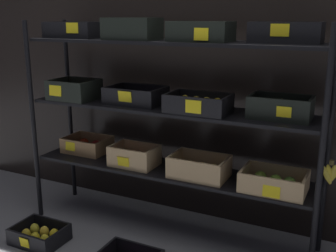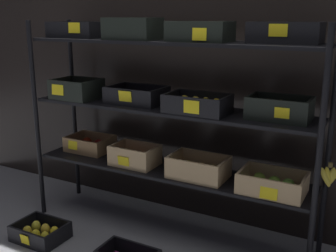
{
  "view_description": "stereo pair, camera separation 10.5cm",
  "coord_description": "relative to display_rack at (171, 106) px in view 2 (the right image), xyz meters",
  "views": [
    {
      "loc": [
        1.12,
        -2.28,
        1.42
      ],
      "look_at": [
        0.0,
        0.0,
        0.74
      ],
      "focal_mm": 44.2,
      "sensor_mm": 36.0,
      "label": 1
    },
    {
      "loc": [
        1.21,
        -2.23,
        1.42
      ],
      "look_at": [
        0.0,
        0.0,
        0.74
      ],
      "focal_mm": 44.2,
      "sensor_mm": 36.0,
      "label": 2
    }
  ],
  "objects": [
    {
      "name": "storefront_wall",
      "position": [
        -0.02,
        0.4,
        0.39
      ],
      "size": [
        4.29,
        0.12,
        2.54
      ],
      "primitive_type": "cube",
      "color": "black",
      "rests_on": "ground_plane"
    },
    {
      "name": "display_rack",
      "position": [
        0.0,
        0.0,
        0.0
      ],
      "size": [
        2.01,
        0.42,
        1.41
      ],
      "color": "black",
      "rests_on": "ground_plane"
    },
    {
      "name": "ground_plane",
      "position": [
        -0.02,
        0.01,
        -0.87
      ],
      "size": [
        10.0,
        10.0,
        0.0
      ],
      "primitive_type": "plane",
      "color": "gray"
    },
    {
      "name": "crate_ground_lemon",
      "position": [
        -0.71,
        -0.48,
        -0.83
      ],
      "size": [
        0.33,
        0.26,
        0.11
      ],
      "color": "black",
      "rests_on": "ground_plane"
    }
  ]
}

